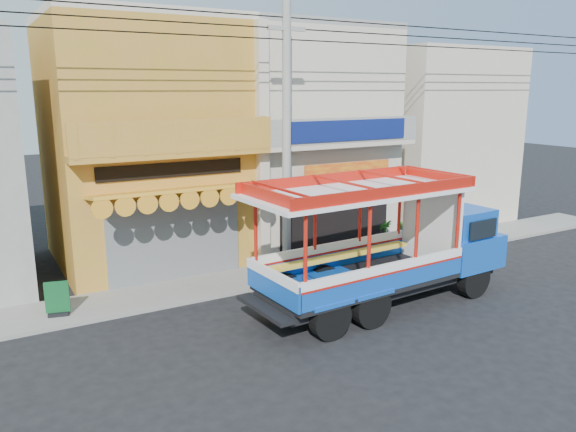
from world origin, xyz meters
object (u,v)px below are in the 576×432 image
(utility_pole, at_px, (291,120))
(potted_plant_b, at_px, (405,236))
(potted_plant_c, at_px, (385,234))
(songthaew_truck, at_px, (398,241))
(green_sign, at_px, (57,301))

(utility_pole, relative_size, potted_plant_b, 26.28)
(potted_plant_c, bearing_deg, songthaew_truck, -25.52)
(songthaew_truck, distance_m, potted_plant_b, 4.94)
(utility_pole, relative_size, potted_plant_c, 26.49)
(utility_pole, distance_m, songthaew_truck, 4.75)
(potted_plant_b, xyz_separation_m, potted_plant_c, (-0.45, 0.60, -0.00))
(songthaew_truck, bearing_deg, potted_plant_c, 54.33)
(potted_plant_c, bearing_deg, green_sign, -76.32)
(utility_pole, xyz_separation_m, potted_plant_c, (4.68, 1.11, -4.38))
(potted_plant_b, bearing_deg, green_sign, 43.41)
(green_sign, relative_size, potted_plant_c, 0.88)
(potted_plant_b, relative_size, potted_plant_c, 1.01)
(potted_plant_b, distance_m, potted_plant_c, 0.75)
(green_sign, xyz_separation_m, potted_plant_c, (11.50, 0.71, 0.14))
(utility_pole, relative_size, green_sign, 30.10)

